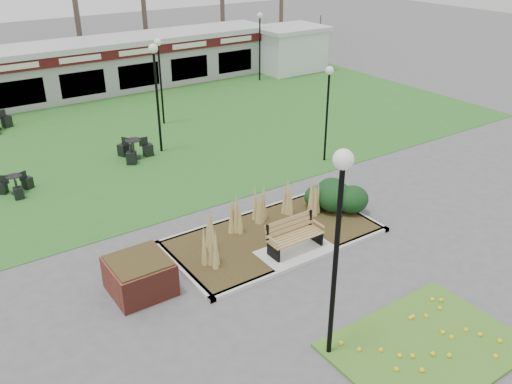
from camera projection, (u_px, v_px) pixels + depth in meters
ground at (298, 256)px, 15.55m from camera, size 100.00×100.00×0.00m
lawn at (133, 136)px, 24.45m from camera, size 34.00×16.00×0.02m
flower_bed at (426, 346)px, 12.11m from camera, size 4.20×3.00×0.16m
planting_bed at (304, 214)px, 17.04m from camera, size 6.75×3.40×1.27m
park_bench at (294, 235)px, 15.48m from camera, size 1.70×0.66×0.93m
brick_planter at (140, 275)px, 13.85m from camera, size 1.50×1.50×0.95m
food_pavilion at (73, 70)px, 29.71m from camera, size 24.60×3.40×2.90m
service_hut at (290, 48)px, 35.11m from camera, size 4.40×3.40×2.83m
lamp_post_near_left at (339, 213)px, 10.43m from camera, size 0.40×0.40×4.86m
lamp_post_near_right at (328, 93)px, 20.71m from camera, size 0.32×0.32×3.82m
lamp_post_mid_left at (155, 75)px, 21.39m from camera, size 0.37×0.37×4.46m
lamp_post_mid_right at (159, 63)px, 24.75m from camera, size 0.33×0.33×4.02m
lamp_post_far_right at (260, 32)px, 32.13m from camera, size 0.33×0.33×4.03m
bistro_set_a at (16, 187)px, 19.09m from camera, size 1.26×1.13×0.67m
bistro_set_c at (134, 152)px, 21.98m from camera, size 1.35×1.50×0.80m
patio_umbrella at (319, 45)px, 36.40m from camera, size 2.08×2.11×2.20m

